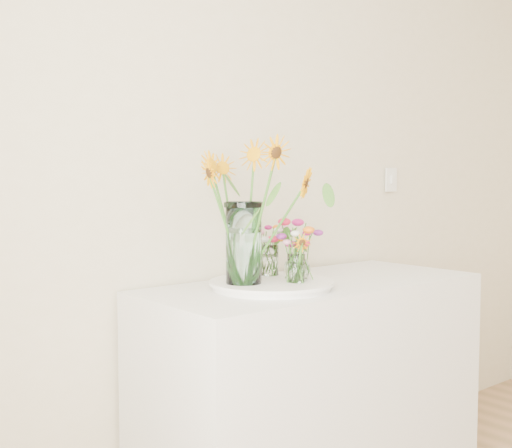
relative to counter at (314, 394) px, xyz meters
The scene contains 10 objects.
counter is the anchor object (origin of this frame).
tray 0.52m from the counter, behind, with size 0.43×0.43×0.03m, color white.
mason_jar 0.72m from the counter, behind, with size 0.13×0.13×0.30m, color #C7F8FC.
sunflower_bouquet 0.83m from the counter, behind, with size 0.70×0.70×0.55m, color #F19D05, non-canonical shape.
small_vase_a 0.57m from the counter, 153.61° to the right, with size 0.06×0.06×0.11m, color white.
wildflower_posy_a 0.61m from the counter, 153.61° to the right, with size 0.17×0.17×0.20m, color orange, non-canonical shape.
small_vase_b 0.57m from the counter, 163.56° to the right, with size 0.10×0.10×0.15m, color white, non-canonical shape.
wildflower_posy_b 0.61m from the counter, 163.56° to the right, with size 0.23×0.23×0.24m, color orange, non-canonical shape.
small_vase_c 0.57m from the counter, 147.01° to the left, with size 0.07×0.07×0.12m, color white.
wildflower_posy_c 0.61m from the counter, 147.01° to the left, with size 0.17×0.17×0.21m, color orange, non-canonical shape.
Camera 1 is at (-1.90, 0.16, 1.30)m, focal length 45.00 mm.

